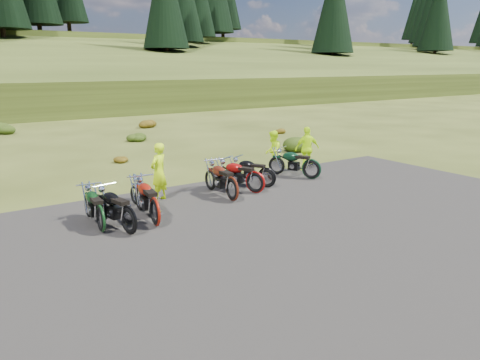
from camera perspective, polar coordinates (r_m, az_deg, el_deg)
ground at (r=13.81m, az=0.31°, el=-4.19°), size 300.00×300.00×0.00m
gravel_pad at (r=12.30m, az=5.61°, el=-6.57°), size 20.00×12.00×0.04m
conifer_31 at (r=83.49m, az=11.43°, el=20.46°), size 7.04×7.04×18.00m
conifer_32 at (r=92.00m, az=11.44°, el=20.26°), size 6.60×6.60×17.00m
conifer_33 at (r=100.51m, az=11.45°, el=20.10°), size 6.16×6.16×16.00m
conifer_34 at (r=109.02m, az=11.46°, el=19.96°), size 5.72×5.72×15.00m
conifer_35 at (r=117.53m, az=11.47°, el=19.84°), size 5.28×5.28×14.00m
conifer_37 at (r=114.53m, az=23.08°, el=18.57°), size 7.48×7.48×19.00m
conifer_38 at (r=122.90m, az=22.28°, el=18.58°), size 7.04×7.04×18.00m
conifer_39 at (r=131.29m, az=21.59°, el=18.58°), size 6.60×6.60×17.00m
conifer_40 at (r=139.69m, az=20.98°, el=18.58°), size 6.16×6.16×16.00m
conifer_41 at (r=148.03m, az=20.41°, el=18.27°), size 5.72×5.72×15.00m
shrub_3 at (r=33.21m, az=-26.82°, el=5.81°), size 1.56×1.56×0.92m
shrub_4 at (r=21.61m, az=-14.49°, el=2.63°), size 0.77×0.77×0.45m
shrub_5 at (r=27.49m, az=-12.58°, el=5.25°), size 1.03×1.03×0.61m
shrub_6 at (r=33.43m, az=-11.33°, el=6.94°), size 1.30×1.30×0.77m
shrub_7 at (r=24.14m, az=7.13°, el=4.68°), size 1.56×1.56×0.92m
shrub_8 at (r=30.04m, az=4.66°, el=6.10°), size 0.77×0.77×0.45m
motorcycle_0 at (r=12.49m, az=-13.30°, el=-6.57°), size 1.09×2.26×1.13m
motorcycle_1 at (r=12.97m, az=-10.22°, el=-5.63°), size 1.00×2.32×1.18m
motorcycle_2 at (r=12.84m, az=-16.47°, el=-6.20°), size 0.81×2.10×1.08m
motorcycle_3 at (r=13.86m, az=-10.63°, el=-4.37°), size 0.64×1.92×1.01m
motorcycle_4 at (r=15.05m, az=-0.96°, el=-2.65°), size 0.87×2.28×1.18m
motorcycle_5 at (r=16.70m, az=3.26°, el=-0.99°), size 1.54×2.11×1.06m
motorcycle_6 at (r=15.95m, az=1.87°, el=-1.69°), size 1.53×2.26×1.13m
motorcycle_7 at (r=18.09m, az=8.66°, el=0.03°), size 1.62×2.30×1.15m
person_middle at (r=15.11m, az=-9.88°, el=0.87°), size 0.81×0.72×1.87m
person_right_a at (r=18.86m, az=4.01°, el=3.37°), size 1.04×1.03×1.70m
person_right_b at (r=19.39m, az=8.17°, el=3.71°), size 1.14×0.73×1.81m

